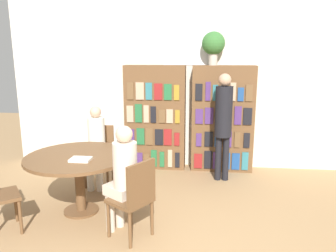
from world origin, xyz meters
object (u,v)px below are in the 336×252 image
at_px(bookshelf_left, 155,118).
at_px(chair_left_side, 100,152).
at_px(librarian_standing, 224,117).
at_px(seated_reader_left, 96,143).
at_px(reading_table, 79,164).
at_px(seated_reader_right, 123,173).
at_px(chair_far_side, 135,196).
at_px(flower_vase, 213,44).
at_px(bookshelf_right, 223,119).

xyz_separation_m(bookshelf_left, chair_left_side, (-0.75, -0.82, -0.39)).
bearing_deg(bookshelf_left, librarian_standing, -23.56).
bearing_deg(chair_left_side, bookshelf_left, -135.30).
height_order(seated_reader_left, librarian_standing, librarian_standing).
distance_m(reading_table, seated_reader_right, 0.81).
bearing_deg(seated_reader_left, chair_left_side, -90.00).
height_order(chair_far_side, librarian_standing, librarian_standing).
height_order(reading_table, seated_reader_right, seated_reader_right).
bearing_deg(bookshelf_left, seated_reader_left, -126.43).
xyz_separation_m(flower_vase, librarian_standing, (0.18, -0.51, -1.11)).
height_order(bookshelf_left, librarian_standing, bookshelf_left).
relative_size(flower_vase, chair_left_side, 0.60).
xyz_separation_m(bookshelf_left, seated_reader_left, (-0.74, -1.01, -0.20)).
bearing_deg(bookshelf_right, librarian_standing, -91.68).
bearing_deg(bookshelf_right, bookshelf_left, 179.99).
relative_size(bookshelf_right, chair_far_side, 2.00).
xyz_separation_m(bookshelf_right, chair_left_side, (-1.91, -0.82, -0.39)).
xyz_separation_m(flower_vase, seated_reader_left, (-1.71, -1.01, -1.44)).
relative_size(bookshelf_left, bookshelf_right, 1.00).
bearing_deg(reading_table, bookshelf_left, 68.79).
xyz_separation_m(seated_reader_left, librarian_standing, (1.89, 0.51, 0.33)).
bearing_deg(flower_vase, bookshelf_right, -1.54).
relative_size(chair_far_side, seated_reader_right, 0.72).
bearing_deg(seated_reader_right, chair_far_side, -90.00).
xyz_separation_m(chair_left_side, chair_far_side, (0.88, -1.52, 0.00)).
bearing_deg(librarian_standing, bookshelf_left, 156.44).
bearing_deg(bookshelf_right, flower_vase, 178.46).
height_order(bookshelf_right, chair_far_side, bookshelf_right).
relative_size(reading_table, seated_reader_left, 1.05).
xyz_separation_m(bookshelf_left, chair_far_side, (0.13, -2.35, -0.39)).
height_order(reading_table, librarian_standing, librarian_standing).
bearing_deg(bookshelf_left, bookshelf_right, -0.01).
height_order(bookshelf_right, chair_left_side, bookshelf_right).
relative_size(bookshelf_right, chair_left_side, 2.00).
xyz_separation_m(bookshelf_right, flower_vase, (-0.19, 0.01, 1.24)).
bearing_deg(chair_left_side, bookshelf_right, -159.64).
height_order(bookshelf_left, chair_far_side, bookshelf_left).
bearing_deg(seated_reader_right, chair_left_side, 60.07).
height_order(bookshelf_right, librarian_standing, bookshelf_right).
relative_size(chair_far_side, seated_reader_left, 0.73).
height_order(seated_reader_left, seated_reader_right, seated_reader_right).
xyz_separation_m(flower_vase, seated_reader_right, (-1.00, -2.25, -1.43)).
bearing_deg(chair_left_side, seated_reader_left, 90.00).
bearing_deg(reading_table, chair_far_side, -33.12).
relative_size(reading_table, chair_far_side, 1.44).
distance_m(seated_reader_right, librarian_standing, 2.13).
relative_size(chair_left_side, seated_reader_right, 0.72).
bearing_deg(reading_table, seated_reader_left, 92.88).
xyz_separation_m(seated_reader_left, seated_reader_right, (0.72, -1.24, 0.02)).
bearing_deg(reading_table, flower_vase, 47.31).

